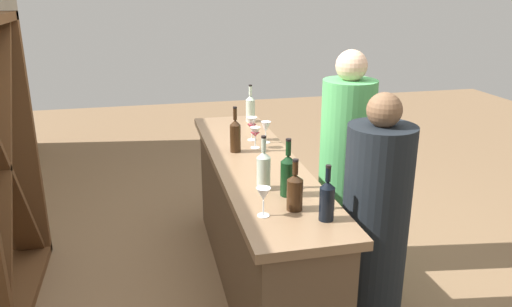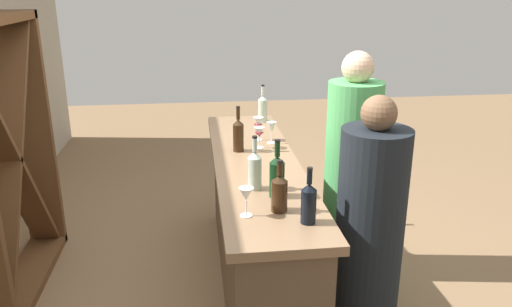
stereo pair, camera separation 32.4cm
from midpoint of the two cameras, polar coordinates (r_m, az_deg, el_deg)
ground_plane at (r=3.75m, az=2.56°, el=-14.76°), size 12.00×12.00×0.00m
bar_counter at (r=3.51m, az=2.67°, el=-8.16°), size 2.38×0.55×0.95m
wine_rack at (r=3.67m, az=-24.18°, el=-0.79°), size 1.29×0.28×1.89m
wine_bottle_leftmost_near_black at (r=2.47m, az=9.76°, el=-5.53°), size 0.08×0.08×0.29m
wine_bottle_second_left_amber_brown at (r=2.57m, az=6.29°, el=-4.45°), size 0.08×0.08×0.28m
wine_bottle_center_dark_green at (r=2.74m, az=5.79°, el=-2.52°), size 0.08×0.08×0.33m
wine_bottle_second_right_clear_pale at (r=2.83m, az=3.14°, el=-1.84°), size 0.08×0.08×0.31m
wine_bottle_rightmost_amber_brown at (r=3.47m, az=0.65°, el=2.15°), size 0.07×0.07×0.32m
wine_bottle_far_right_clear_pale at (r=4.25m, az=2.96°, el=5.17°), size 0.08×0.08×0.32m
wine_glass_near_left at (r=3.66m, az=4.30°, el=2.85°), size 0.07×0.07×0.16m
wine_glass_near_center at (r=3.73m, az=2.75°, el=3.29°), size 0.08×0.08×0.18m
wine_glass_near_right at (r=3.55m, az=2.98°, el=2.28°), size 0.07×0.07×0.15m
wine_glass_far_left at (r=2.50m, az=2.59°, el=-4.82°), size 0.07×0.07×0.15m
person_left_guest at (r=3.09m, az=15.72°, el=-8.62°), size 0.49×0.49×1.50m
person_center_guest at (r=3.73m, az=13.17°, el=-2.40°), size 0.48×0.48×1.64m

